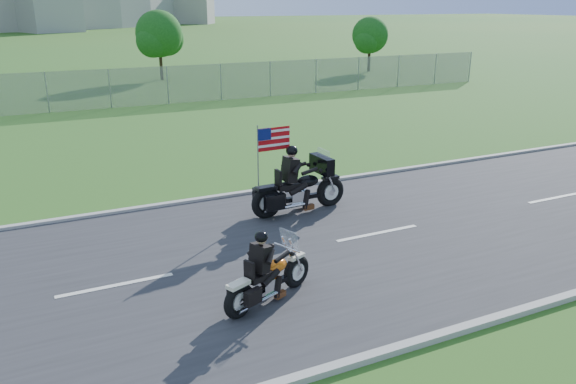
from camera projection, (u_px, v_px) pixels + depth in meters
name	position (u px, v px, depth m)	size (l,w,h in m)	color
ground	(215.00, 267.00, 11.60)	(420.00, 420.00, 0.00)	#255D1D
road	(215.00, 267.00, 11.59)	(120.00, 8.00, 0.04)	#28282B
curb_north	(167.00, 205.00, 15.05)	(120.00, 0.18, 0.12)	#9E9B93
curb_south	(304.00, 377.00, 8.11)	(120.00, 0.18, 0.12)	#9E9B93
tree_fence_near	(160.00, 36.00, 38.81)	(3.52, 3.28, 4.75)	#382316
tree_fence_far	(370.00, 37.00, 43.68)	(3.08, 2.87, 4.20)	#382316
motorcycle_lead	(268.00, 280.00, 10.09)	(2.05, 1.07, 1.45)	black
motorcycle_follow	(299.00, 190.00, 14.44)	(2.72, 0.90, 2.27)	black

